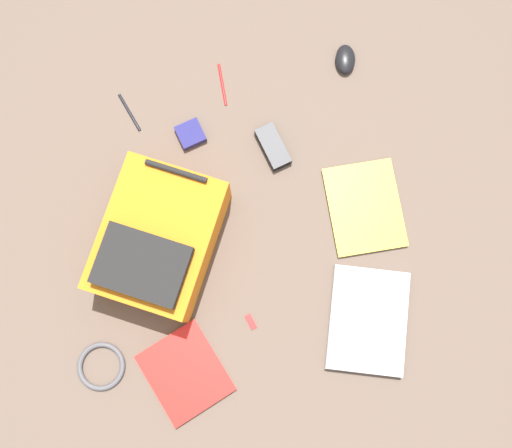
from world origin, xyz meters
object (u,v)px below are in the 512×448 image
Objects in this scene: computer_mouse at (345,59)px; pen_black at (129,112)px; laptop at (368,320)px; earbud_pouch at (191,134)px; book_manual at (185,373)px; pen_blue at (222,84)px; backpack at (158,241)px; power_brick at (273,147)px; cable_coil at (101,366)px; book_red at (364,207)px; usb_stick at (251,322)px.

pen_black is at bearing 14.54° from computer_mouse.
earbud_pouch is at bearing -60.63° from laptop.
pen_blue is at bearing -109.97° from book_manual.
power_brick is (-0.40, -0.22, -0.08)m from backpack.
cable_coil reaches higher than pen_blue.
book_red is (-0.08, -0.33, -0.01)m from laptop.
computer_mouse is at bearing -142.43° from power_brick.
power_brick is at bearing 113.66° from pen_blue.
power_brick is (0.29, 0.22, -0.00)m from computer_mouse.
book_red is at bearing 176.94° from backpack.
pen_black is at bearing -73.13° from usb_stick.
laptop is 2.64× the size of power_brick.
backpack is at bearing -54.52° from usb_stick.
laptop is 0.34m from usb_stick.
backpack is 0.46m from power_brick.
laptop is 0.86m from pen_blue.
power_brick is (-0.41, -0.60, 0.01)m from book_manual.
earbud_pouch reaches higher than cable_coil.
backpack is 0.41m from cable_coil.
book_red is at bearing 132.05° from power_brick.
laptop is at bearing 119.37° from earbud_pouch.
laptop is 2.65× the size of pen_black.
book_manual is 0.89m from pen_blue.
backpack is at bearing 57.68° from pen_blue.
usb_stick is at bearing 69.09° from power_brick.
book_manual is 2.06× the size of cable_coil.
backpack reaches higher than usb_stick.
book_manual reaches higher than pen_blue.
book_manual is 6.40× the size of usb_stick.
backpack is 0.36m from usb_stick.
laptop is at bearing 146.05° from backpack.
backpack is at bearing -129.23° from cable_coil.
backpack is 0.63m from book_red.
computer_mouse reaches higher than power_brick.
book_red is 0.48m from computer_mouse.
cable_coil is at bearing 39.04° from power_brick.
laptop reaches higher than pen_black.
laptop is 8.07× the size of usb_stick.
cable_coil is 1.02× the size of pen_black.
book_red is 2.08× the size of pen_blue.
book_manual is at bearing 76.18° from earbud_pouch.
pen_black is 3.04× the size of usb_stick.
cable_coil is (0.79, -0.06, -0.01)m from laptop.
backpack reaches higher than book_manual.
pen_black is at bearing -36.41° from book_red.
book_manual is at bearing 87.65° from backpack.
backpack reaches higher than pen_black.
backpack is 1.73× the size of book_manual.
pen_black is 0.31m from pen_blue.
laptop is 0.97m from pen_black.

